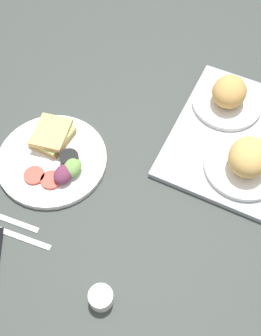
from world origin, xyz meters
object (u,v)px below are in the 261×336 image
object	(u,v)px
bread_plate_far	(247,160)
plate_with_salad	(54,157)
bread_plate_near	(228,96)
fork	(8,220)
espresso_cup	(101,298)
knife	(16,235)
serving_tray	(233,136)

from	to	relation	value
bread_plate_far	plate_with_salad	bearing A→B (deg)	-71.68
bread_plate_near	fork	xyz separation A→B (cm)	(56.99, -40.99, -4.75)
espresso_cup	knife	size ratio (longest dim) A/B	0.29
plate_with_salad	fork	xyz separation A→B (cm)	(20.65, -2.41, -1.39)
plate_with_salad	serving_tray	bearing A→B (deg)	121.00
bread_plate_near	bread_plate_far	size ratio (longest dim) A/B	0.98
bread_plate_near	espresso_cup	world-z (taller)	bread_plate_near
bread_plate_far	knife	size ratio (longest dim) A/B	1.11
bread_plate_near	knife	xyz separation A→B (cm)	(59.99, -36.99, -4.75)
serving_tray	bread_plate_far	world-z (taller)	bread_plate_far
espresso_cup	fork	size ratio (longest dim) A/B	0.33
knife	serving_tray	bearing A→B (deg)	47.70
bread_plate_far	fork	world-z (taller)	bread_plate_far
espresso_cup	knife	bearing A→B (deg)	-103.36
bread_plate_far	espresso_cup	world-z (taller)	bread_plate_far
bread_plate_far	fork	distance (cm)	63.44
serving_tray	fork	world-z (taller)	serving_tray
plate_with_salad	fork	distance (cm)	20.84
bread_plate_far	espresso_cup	xyz separation A→B (cm)	(46.08, -21.19, -3.38)
fork	espresso_cup	bearing A→B (deg)	-18.66
espresso_cup	bread_plate_near	bearing A→B (deg)	170.73
bread_plate_near	knife	size ratio (longest dim) A/B	1.08
fork	knife	size ratio (longest dim) A/B	0.89
plate_with_salad	knife	xyz separation A→B (cm)	(23.65, 1.59, -1.39)
bread_plate_near	plate_with_salad	size ratio (longest dim) A/B	0.68
serving_tray	espresso_cup	bearing A→B (deg)	-15.82
espresso_cup	fork	distance (cm)	31.61
plate_with_salad	espresso_cup	world-z (taller)	plate_with_salad
bread_plate_far	fork	xyz separation A→B (cm)	(36.86, -51.38, -5.13)
fork	knife	world-z (taller)	same
bread_plate_near	fork	world-z (taller)	bread_plate_near
bread_plate_far	espresso_cup	distance (cm)	50.83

